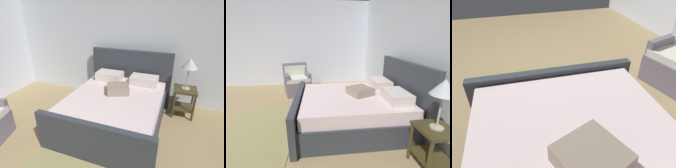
# 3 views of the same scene
# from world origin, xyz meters

# --- Properties ---
(wall_back) EXTENTS (6.18, 0.12, 2.86)m
(wall_back) POSITION_xyz_m (0.00, 3.44, 1.43)
(wall_back) COLOR silver
(wall_back) RESTS_ON ground
(bed) EXTENTS (1.89, 2.18, 1.25)m
(bed) POSITION_xyz_m (0.01, 2.23, 0.35)
(bed) COLOR #32373E
(bed) RESTS_ON ground
(nightstand_right) EXTENTS (0.44, 0.44, 0.60)m
(nightstand_right) POSITION_xyz_m (1.24, 2.95, 0.40)
(nightstand_right) COLOR #3E3519
(nightstand_right) RESTS_ON ground
(table_lamp_right) EXTENTS (0.30, 0.30, 0.64)m
(table_lamp_right) POSITION_xyz_m (1.24, 2.95, 1.12)
(table_lamp_right) COLOR #B7B293
(table_lamp_right) RESTS_ON nightstand_right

